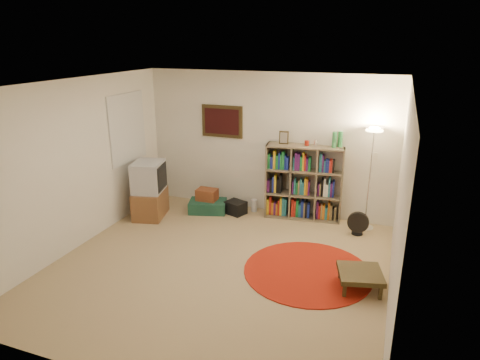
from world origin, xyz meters
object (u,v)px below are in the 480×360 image
(floor_lamp, at_px, (373,145))
(side_table, at_px, (360,274))
(suitcase, at_px, (208,206))
(tv_stand, at_px, (150,191))
(bookshelf, at_px, (303,183))
(floor_fan, at_px, (358,223))

(floor_lamp, distance_m, side_table, 2.26)
(suitcase, bearing_deg, tv_stand, -164.14)
(bookshelf, distance_m, floor_lamp, 1.37)
(floor_lamp, distance_m, tv_stand, 3.84)
(floor_lamp, xyz_separation_m, suitcase, (-2.77, -0.25, -1.33))
(suitcase, bearing_deg, bookshelf, -3.83)
(suitcase, bearing_deg, floor_fan, -16.91)
(floor_lamp, relative_size, suitcase, 2.29)
(tv_stand, bearing_deg, floor_fan, -5.46)
(suitcase, bearing_deg, floor_lamp, -11.00)
(floor_fan, xyz_separation_m, side_table, (0.19, -1.61, 0.01))
(bookshelf, relative_size, suitcase, 2.08)
(floor_fan, xyz_separation_m, suitcase, (-2.67, 0.04, -0.09))
(bookshelf, relative_size, floor_fan, 4.03)
(floor_lamp, bearing_deg, side_table, -87.29)
(floor_fan, bearing_deg, tv_stand, -175.00)
(suitcase, height_order, side_table, side_table)
(suitcase, bearing_deg, side_table, -46.09)
(tv_stand, relative_size, suitcase, 1.33)
(bookshelf, distance_m, side_table, 2.38)
(bookshelf, xyz_separation_m, floor_lamp, (1.11, -0.11, 0.80))
(side_table, bearing_deg, tv_stand, 163.36)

